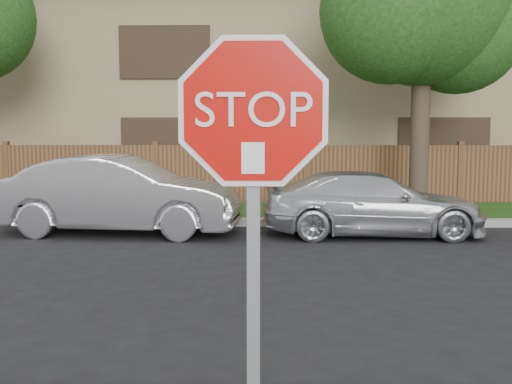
{
  "coord_description": "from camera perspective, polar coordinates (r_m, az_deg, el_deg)",
  "views": [
    {
      "loc": [
        -0.99,
        -4.36,
        2.08
      ],
      "look_at": [
        -1.07,
        -0.9,
        1.7
      ],
      "focal_mm": 42.0,
      "sensor_mm": 36.0,
      "label": 1
    }
  ],
  "objects": [
    {
      "name": "sedan_left",
      "position": [
        11.91,
        -12.8,
        -0.27
      ],
      "size": [
        4.75,
        1.99,
        1.53
      ],
      "primitive_type": "imported",
      "rotation": [
        0.0,
        0.0,
        1.49
      ],
      "color": "#B1B0B5",
      "rests_on": "ground"
    },
    {
      "name": "tree_mid",
      "position": [
        14.63,
        15.87,
        17.01
      ],
      "size": [
        4.8,
        3.9,
        7.35
      ],
      "color": "#382B21",
      "rests_on": "ground"
    },
    {
      "name": "fence",
      "position": [
        15.84,
        4.9,
        1.57
      ],
      "size": [
        70.0,
        0.12,
        1.6
      ],
      "primitive_type": "cube",
      "color": "#4C2D1B",
      "rests_on": "ground"
    },
    {
      "name": "far_curb",
      "position": [
        12.71,
        5.77,
        -2.88
      ],
      "size": [
        70.0,
        0.3,
        0.15
      ],
      "primitive_type": "cube",
      "color": "gray",
      "rests_on": "ground"
    },
    {
      "name": "apartment_building",
      "position": [
        21.43,
        4.03,
        10.09
      ],
      "size": [
        35.2,
        9.2,
        7.2
      ],
      "color": "#95875C",
      "rests_on": "ground"
    },
    {
      "name": "stop_sign",
      "position": [
        2.89,
        -0.27,
        1.3
      ],
      "size": [
        1.01,
        0.13,
        2.55
      ],
      "color": "gray",
      "rests_on": "sidewalk_near"
    },
    {
      "name": "grass_strip",
      "position": [
        14.34,
        5.27,
        -1.89
      ],
      "size": [
        70.0,
        3.0,
        0.12
      ],
      "primitive_type": "cube",
      "color": "#1E4714",
      "rests_on": "ground"
    },
    {
      "name": "sedan_right",
      "position": [
        11.68,
        11.03,
        -1.1
      ],
      "size": [
        4.25,
        1.78,
        1.22
      ],
      "primitive_type": "imported",
      "rotation": [
        0.0,
        0.0,
        1.59
      ],
      "color": "silver",
      "rests_on": "ground"
    }
  ]
}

